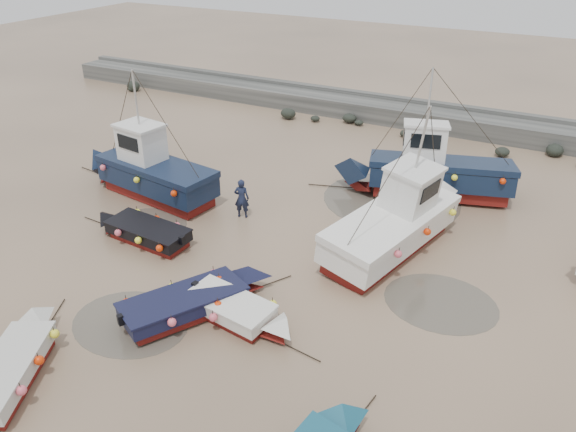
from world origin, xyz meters
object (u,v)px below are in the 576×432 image
at_px(dinghy_1, 194,300).
at_px(person, 242,217).
at_px(cabin_boat_0, 148,169).
at_px(cabin_boat_2, 428,170).
at_px(dinghy_5, 239,310).
at_px(dinghy_4, 142,229).
at_px(dinghy_0, 15,362).
at_px(cabin_boat_1, 397,218).

relative_size(dinghy_1, person, 3.27).
height_order(cabin_boat_0, person, cabin_boat_0).
height_order(cabin_boat_0, cabin_boat_2, same).
height_order(dinghy_5, cabin_boat_0, cabin_boat_0).
distance_m(dinghy_4, dinghy_5, 7.27).
distance_m(dinghy_0, cabin_boat_0, 12.78).
bearing_deg(cabin_boat_2, person, 115.37).
distance_m(dinghy_0, dinghy_1, 5.86).
height_order(dinghy_4, dinghy_5, same).
bearing_deg(dinghy_5, cabin_boat_2, 175.56).
distance_m(cabin_boat_1, person, 7.28).
relative_size(dinghy_1, cabin_boat_2, 0.62).
height_order(dinghy_0, dinghy_5, same).
xyz_separation_m(cabin_boat_2, person, (-6.95, -6.26, -1.34)).
relative_size(dinghy_4, dinghy_5, 1.14).
relative_size(dinghy_5, cabin_boat_2, 0.54).
bearing_deg(dinghy_1, cabin_boat_0, 168.08).
bearing_deg(cabin_boat_1, cabin_boat_0, -162.43).
xyz_separation_m(dinghy_5, cabin_boat_0, (-9.35, 6.57, 0.80)).
distance_m(dinghy_0, dinghy_4, 8.40).
bearing_deg(cabin_boat_1, dinghy_0, -107.91).
distance_m(dinghy_4, cabin_boat_0, 4.64).
height_order(cabin_boat_1, person, cabin_boat_1).
bearing_deg(dinghy_1, cabin_boat_2, 100.15).
bearing_deg(cabin_boat_0, dinghy_5, -116.69).
xyz_separation_m(dinghy_4, person, (2.69, 3.81, -0.55)).
bearing_deg(dinghy_5, dinghy_0, -32.93).
bearing_deg(dinghy_4, cabin_boat_2, -39.37).
xyz_separation_m(dinghy_0, cabin_boat_0, (-4.70, 11.85, 0.82)).
xyz_separation_m(dinghy_1, dinghy_5, (1.72, 0.22, 0.02)).
relative_size(dinghy_1, cabin_boat_0, 0.65).
bearing_deg(cabin_boat_1, cabin_boat_2, 105.18).
height_order(dinghy_4, cabin_boat_2, cabin_boat_2).
bearing_deg(person, dinghy_0, 67.37).
bearing_deg(dinghy_0, dinghy_1, 33.43).
bearing_deg(cabin_boat_1, dinghy_1, -108.75).
xyz_separation_m(dinghy_0, dinghy_1, (2.94, 5.07, -0.01)).
bearing_deg(cabin_boat_2, dinghy_5, 150.47).
xyz_separation_m(cabin_boat_0, person, (5.36, 0.11, -1.36)).
distance_m(dinghy_1, person, 7.28).
bearing_deg(dinghy_4, cabin_boat_1, -60.52).
bearing_deg(dinghy_4, dinghy_5, -108.87).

